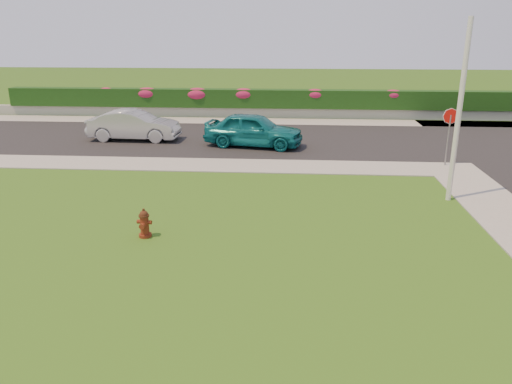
# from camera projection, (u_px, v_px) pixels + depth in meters

# --- Properties ---
(ground) EXTENTS (120.00, 120.00, 0.00)m
(ground) POSITION_uv_depth(u_px,v_px,m) (259.00, 271.00, 11.33)
(ground) COLOR black
(ground) RESTS_ON ground
(street_far) EXTENTS (26.00, 8.00, 0.04)m
(street_far) POSITION_uv_depth(u_px,v_px,m) (178.00, 138.00, 24.93)
(street_far) COLOR black
(street_far) RESTS_ON ground
(sidewalk_far) EXTENTS (24.00, 2.00, 0.04)m
(sidewalk_far) POSITION_uv_depth(u_px,v_px,m) (126.00, 163.00, 20.25)
(sidewalk_far) COLOR gray
(sidewalk_far) RESTS_ON ground
(curb_corner) EXTENTS (2.00, 2.00, 0.04)m
(curb_corner) POSITION_uv_depth(u_px,v_px,m) (453.00, 170.00, 19.38)
(curb_corner) COLOR gray
(curb_corner) RESTS_ON ground
(sidewalk_beyond) EXTENTS (34.00, 2.00, 0.04)m
(sidewalk_beyond) POSITION_uv_depth(u_px,v_px,m) (263.00, 121.00, 29.40)
(sidewalk_beyond) COLOR gray
(sidewalk_beyond) RESTS_ON ground
(retaining_wall) EXTENTS (34.00, 0.40, 0.60)m
(retaining_wall) POSITION_uv_depth(u_px,v_px,m) (264.00, 113.00, 30.73)
(retaining_wall) COLOR gray
(retaining_wall) RESTS_ON ground
(hedge) EXTENTS (32.00, 0.90, 1.10)m
(hedge) POSITION_uv_depth(u_px,v_px,m) (265.00, 99.00, 30.56)
(hedge) COLOR black
(hedge) RESTS_ON retaining_wall
(fire_hydrant) EXTENTS (0.40, 0.38, 0.78)m
(fire_hydrant) POSITION_uv_depth(u_px,v_px,m) (144.00, 224.00, 13.08)
(fire_hydrant) COLOR #4E240C
(fire_hydrant) RESTS_ON ground
(sedan_teal) EXTENTS (4.78, 2.64, 1.54)m
(sedan_teal) POSITION_uv_depth(u_px,v_px,m) (254.00, 130.00, 22.93)
(sedan_teal) COLOR #0D636A
(sedan_teal) RESTS_ON street_far
(sedan_silver) EXTENTS (4.43, 1.65, 1.45)m
(sedan_silver) POSITION_uv_depth(u_px,v_px,m) (134.00, 125.00, 24.23)
(sedan_silver) COLOR #9FA2A6
(sedan_silver) RESTS_ON street_far
(utility_pole) EXTENTS (0.16, 0.16, 5.59)m
(utility_pole) POSITION_uv_depth(u_px,v_px,m) (459.00, 113.00, 15.17)
(utility_pole) COLOR silver
(utility_pole) RESTS_ON ground
(stop_sign) EXTENTS (0.63, 0.06, 2.32)m
(stop_sign) POSITION_uv_depth(u_px,v_px,m) (450.00, 124.00, 19.46)
(stop_sign) COLOR slate
(stop_sign) RESTS_ON ground
(flower_clump_a) EXTENTS (1.06, 0.68, 0.53)m
(flower_clump_a) POSITION_uv_depth(u_px,v_px,m) (106.00, 92.00, 31.02)
(flower_clump_a) COLOR #B41E48
(flower_clump_a) RESTS_ON hedge
(flower_clump_b) EXTENTS (1.44, 0.93, 0.72)m
(flower_clump_b) POSITION_uv_depth(u_px,v_px,m) (147.00, 93.00, 30.87)
(flower_clump_b) COLOR #B41E48
(flower_clump_b) RESTS_ON hedge
(flower_clump_c) EXTENTS (1.54, 0.99, 0.77)m
(flower_clump_c) POSITION_uv_depth(u_px,v_px,m) (197.00, 94.00, 30.66)
(flower_clump_c) COLOR #B41E48
(flower_clump_c) RESTS_ON hedge
(flower_clump_d) EXTENTS (1.42, 0.91, 0.71)m
(flower_clump_d) POSITION_uv_depth(u_px,v_px,m) (244.00, 94.00, 30.47)
(flower_clump_d) COLOR #B41E48
(flower_clump_d) RESTS_ON hedge
(flower_clump_e) EXTENTS (1.31, 0.84, 0.65)m
(flower_clump_e) POSITION_uv_depth(u_px,v_px,m) (315.00, 94.00, 30.17)
(flower_clump_e) COLOR #B41E48
(flower_clump_e) RESTS_ON hedge
(flower_clump_f) EXTENTS (1.23, 0.79, 0.62)m
(flower_clump_f) POSITION_uv_depth(u_px,v_px,m) (393.00, 95.00, 29.85)
(flower_clump_f) COLOR #B41E48
(flower_clump_f) RESTS_ON hedge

